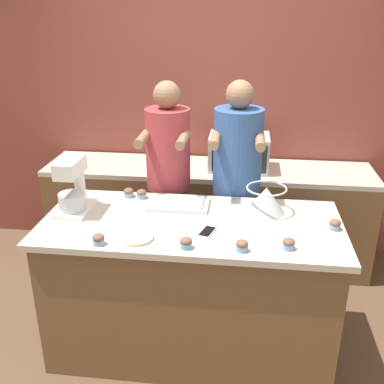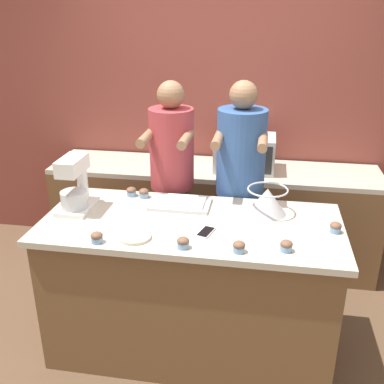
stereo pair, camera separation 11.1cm
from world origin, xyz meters
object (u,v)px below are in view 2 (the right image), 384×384
Objects in this scene: baking_tray at (180,203)px; cell_phone at (206,232)px; cupcake_6 at (335,227)px; person_right at (239,193)px; mixing_bowl at (267,200)px; cupcake_3 at (97,237)px; cupcake_2 at (183,243)px; cupcake_4 at (239,247)px; stand_mixer at (75,187)px; cupcake_1 at (286,246)px; cupcake_5 at (131,191)px; cupcake_0 at (144,193)px; person_left at (172,189)px; microwave_oven at (245,153)px; small_plate at (135,237)px.

cell_phone is at bearing -58.41° from baking_tray.
person_right is at bearing 135.11° from cupcake_6.
cupcake_3 is at bearing -149.42° from mixing_bowl.
cupcake_2 is (-0.44, -0.53, -0.06)m from mixing_bowl.
cupcake_4 is (-0.14, -0.52, -0.06)m from mixing_bowl.
stand_mixer is 1.15m from cupcake_4.
cell_phone is 0.63m from cupcake_3.
cupcake_1 is at bearing -70.35° from person_right.
cupcake_1 is 1.21m from cupcake_5.
cupcake_0 is (-0.64, -0.29, 0.08)m from person_right.
microwave_oven is (0.50, 0.55, 0.14)m from person_left.
person_right reaches higher than baking_tray.
cupcake_1 is (1.33, -0.32, -0.13)m from stand_mixer.
mixing_bowl is at bearing -63.65° from person_right.
cupcake_6 is (0.85, 0.33, 0.00)m from cupcake_2.
stand_mixer is at bearing 153.79° from cupcake_2.
microwave_oven reaches higher than small_plate.
microwave_oven is at bearing 102.31° from cupcake_1.
cupcake_2 is at bearing -173.94° from cupcake_1.
cupcake_0 is (0.38, 0.27, -0.13)m from stand_mixer.
small_plate is at bearing -166.74° from cupcake_6.
cell_phone is at bearing 18.19° from small_plate.
cupcake_0 is (-0.50, 0.45, 0.03)m from cell_phone.
cupcake_0 is 1.00× the size of cupcake_1.
cupcake_6 is at bearing 13.26° from small_plate.
small_plate is 2.77× the size of cupcake_4.
baking_tray is 0.80× the size of microwave_oven.
stand_mixer is at bearing -133.19° from person_left.
microwave_oven is at bearing 48.28° from cupcake_5.
small_plate is at bearing -110.81° from microwave_oven.
cupcake_0 is 1.00× the size of cupcake_2.
cupcake_3 is (-0.59, -0.21, 0.03)m from cell_phone.
person_right reaches higher than cupcake_5.
mixing_bowl is (1.22, 0.15, -0.07)m from stand_mixer.
cupcake_1 is at bearing -77.69° from microwave_oven.
cupcake_4 is 1.00× the size of cupcake_5.
baking_tray is 0.42m from cell_phone.
person_left is 0.76m from microwave_oven.
cupcake_4 is 1.03m from cupcake_5.
small_plate is 2.77× the size of cupcake_5.
person_left is at bearing 63.94° from cupcake_0.
cupcake_1 is (0.68, -0.49, 0.01)m from baking_tray.
cupcake_5 is (-0.09, 0.01, 0.00)m from cupcake_0.
cupcake_3 is at bearing -127.56° from person_right.
person_right is at bearing 52.44° from cupcake_3.
cupcake_6 reaches higher than cell_phone.
microwave_oven is at bearing 64.01° from cupcake_3.
person_right is 0.93m from cupcake_4.
person_left is 0.82m from cell_phone.
person_right is 25.29× the size of cupcake_1.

